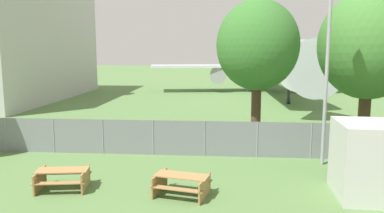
% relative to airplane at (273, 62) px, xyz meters
% --- Properties ---
extents(perimeter_fence, '(56.07, 0.07, 1.75)m').
position_rel_airplane_xyz_m(perimeter_fence, '(-6.92, -28.40, -2.92)').
color(perimeter_fence, gray).
rests_on(perimeter_fence, ground).
extents(airplane, '(30.47, 38.50, 12.63)m').
position_rel_airplane_xyz_m(airplane, '(0.00, 0.00, 0.00)').
color(airplane, silver).
rests_on(airplane, ground).
extents(picnic_bench_near_cabin, '(2.07, 1.67, 0.76)m').
position_rel_airplane_xyz_m(picnic_bench_near_cabin, '(-11.98, -33.27, -3.31)').
color(picnic_bench_near_cabin, '#A37A47').
rests_on(picnic_bench_near_cabin, ground).
extents(picnic_bench_open_grass, '(2.18, 1.80, 0.76)m').
position_rel_airplane_xyz_m(picnic_bench_open_grass, '(-7.49, -33.51, -3.31)').
color(picnic_bench_open_grass, '#A37A47').
rests_on(picnic_bench_open_grass, ground).
extents(tree_left_of_cabin, '(4.39, 4.39, 7.83)m').
position_rel_airplane_xyz_m(tree_left_of_cabin, '(-4.25, -25.86, 1.59)').
color(tree_left_of_cabin, '#4C3823').
rests_on(tree_left_of_cabin, ground).
extents(tree_far_right, '(5.39, 5.39, 8.40)m').
position_rel_airplane_xyz_m(tree_far_right, '(1.80, -24.96, 1.62)').
color(tree_far_right, '#4C3823').
rests_on(tree_far_right, ground).
extents(light_mast, '(0.44, 0.44, 9.33)m').
position_rel_airplane_xyz_m(light_mast, '(-1.53, -29.35, 1.78)').
color(light_mast, '#99999E').
rests_on(light_mast, ground).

